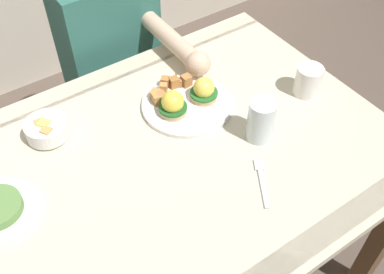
{
  "coord_description": "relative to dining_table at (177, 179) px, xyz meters",
  "views": [
    {
      "loc": [
        -0.41,
        -0.68,
        1.67
      ],
      "look_at": [
        0.05,
        0.0,
        0.78
      ],
      "focal_mm": 42.17,
      "sensor_mm": 36.0,
      "label": 1
    }
  ],
  "objects": [
    {
      "name": "dining_table",
      "position": [
        0.0,
        0.0,
        0.0
      ],
      "size": [
        1.2,
        0.9,
        0.74
      ],
      "color": "beige",
      "rests_on": "ground_plane"
    },
    {
      "name": "eggs_benedict_plate",
      "position": [
        0.13,
        0.14,
        0.13
      ],
      "size": [
        0.27,
        0.27,
        0.09
      ],
      "color": "white",
      "rests_on": "dining_table"
    },
    {
      "name": "fruit_bowl",
      "position": [
        -0.26,
        0.26,
        0.14
      ],
      "size": [
        0.12,
        0.12,
        0.06
      ],
      "color": "white",
      "rests_on": "dining_table"
    },
    {
      "name": "coffee_mug",
      "position": [
        0.47,
        -0.01,
        0.16
      ],
      "size": [
        0.11,
        0.08,
        0.09
      ],
      "color": "white",
      "rests_on": "dining_table"
    },
    {
      "name": "fork",
      "position": [
        0.14,
        -0.2,
        0.11
      ],
      "size": [
        0.1,
        0.14,
        0.0
      ],
      "color": "silver",
      "rests_on": "dining_table"
    },
    {
      "name": "water_glass_near",
      "position": [
        0.23,
        -0.07,
        0.16
      ],
      "size": [
        0.08,
        0.08,
        0.13
      ],
      "color": "silver",
      "rests_on": "dining_table"
    },
    {
      "name": "diner_person",
      "position": [
        0.12,
        0.6,
        0.02
      ],
      "size": [
        0.34,
        0.54,
        1.14
      ],
      "color": "#33333D",
      "rests_on": "ground_plane"
    }
  ]
}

